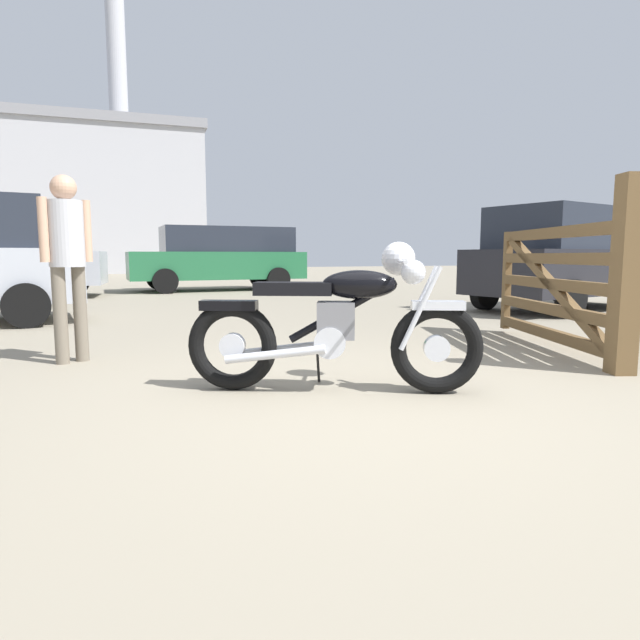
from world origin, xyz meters
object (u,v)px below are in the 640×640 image
(bystander, at_px, (67,249))
(red_hatchback_near, at_px, (565,258))
(vintage_motorcycle, at_px, (341,322))
(silver_sedan_mid, at_px, (221,256))
(dark_sedan_left, at_px, (7,258))
(timber_gate, at_px, (567,282))

(bystander, xyz_separation_m, red_hatchback_near, (7.90, 1.82, -0.10))
(vintage_motorcycle, distance_m, bystander, 2.65)
(silver_sedan_mid, height_order, dark_sedan_left, dark_sedan_left)
(vintage_motorcycle, relative_size, red_hatchback_near, 0.46)
(timber_gate, height_order, silver_sedan_mid, silver_sedan_mid)
(timber_gate, relative_size, bystander, 1.46)
(vintage_motorcycle, bearing_deg, bystander, 160.69)
(bystander, bearing_deg, vintage_motorcycle, 17.10)
(timber_gate, distance_m, red_hatchback_near, 4.72)
(vintage_motorcycle, relative_size, dark_sedan_left, 0.47)
(vintage_motorcycle, relative_size, silver_sedan_mid, 0.41)
(bystander, bearing_deg, timber_gate, 45.80)
(vintage_motorcycle, relative_size, timber_gate, 0.78)
(timber_gate, bearing_deg, bystander, 92.65)
(vintage_motorcycle, xyz_separation_m, bystander, (-1.80, 1.87, 0.53))
(vintage_motorcycle, xyz_separation_m, dark_sedan_left, (-3.40, 10.48, 0.43))
(red_hatchback_near, bearing_deg, silver_sedan_mid, 108.62)
(vintage_motorcycle, xyz_separation_m, silver_sedan_mid, (1.66, 11.48, 0.45))
(silver_sedan_mid, distance_m, dark_sedan_left, 5.16)
(bystander, xyz_separation_m, dark_sedan_left, (-1.60, 8.60, -0.10))
(bystander, relative_size, dark_sedan_left, 0.41)
(silver_sedan_mid, bearing_deg, bystander, 70.40)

